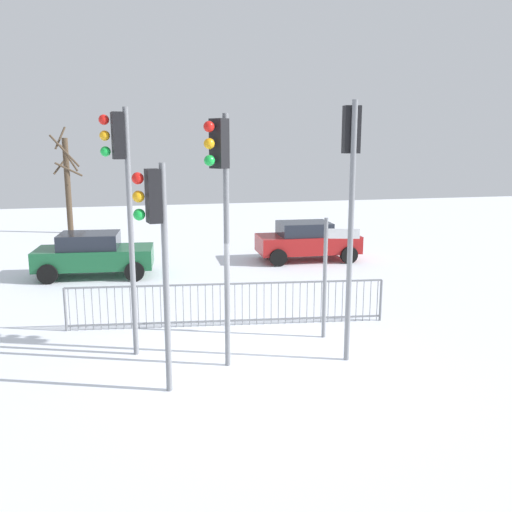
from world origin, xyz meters
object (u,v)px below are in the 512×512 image
traffic_light_rear_left (221,186)px  bare_tree_centre (67,181)px  traffic_light_foreground_right (121,178)px  traffic_light_mid_left (155,228)px  traffic_light_mid_right (350,174)px  car_green_near (93,254)px  direction_sign_post (328,271)px  car_red_far (307,240)px

traffic_light_rear_left → bare_tree_centre: bearing=-20.6°
traffic_light_rear_left → traffic_light_foreground_right: bearing=24.5°
traffic_light_rear_left → traffic_light_mid_left: (-1.28, -0.84, -0.62)m
traffic_light_rear_left → bare_tree_centre: 18.94m
traffic_light_mid_right → traffic_light_rear_left: 2.57m
traffic_light_mid_right → car_green_near: 10.64m
traffic_light_mid_left → car_green_near: size_ratio=1.03×
direction_sign_post → bare_tree_centre: bearing=127.9°
traffic_light_mid_left → traffic_light_mid_right: bearing=-88.5°
traffic_light_mid_left → direction_sign_post: 4.61m
direction_sign_post → car_green_near: direction_sign_post is taller
bare_tree_centre → traffic_light_mid_left: bearing=-80.8°
car_red_far → traffic_light_foreground_right: bearing=-126.3°
traffic_light_foreground_right → car_red_far: size_ratio=1.31×
traffic_light_mid_left → car_red_far: (6.20, 10.25, -2.22)m
traffic_light_rear_left → direction_sign_post: size_ratio=1.78×
traffic_light_foreground_right → direction_sign_post: (4.43, 0.06, -2.15)m
car_green_near → bare_tree_centre: 10.09m
bare_tree_centre → direction_sign_post: bearing=-67.8°
traffic_light_rear_left → bare_tree_centre: size_ratio=0.95×
traffic_light_mid_left → bare_tree_centre: bare_tree_centre is taller
car_red_far → bare_tree_centre: bearing=138.8°
direction_sign_post → car_red_far: direction_sign_post is taller
traffic_light_mid_left → bare_tree_centre: size_ratio=0.79×
car_red_far → bare_tree_centre: bare_tree_centre is taller
traffic_light_rear_left → direction_sign_post: traffic_light_rear_left is taller
traffic_light_rear_left → traffic_light_foreground_right: size_ratio=0.97×
traffic_light_mid_left → car_red_far: bearing=-41.0°
car_green_near → traffic_light_rear_left: bearing=-66.0°
traffic_light_foreground_right → car_green_near: 8.11m
traffic_light_mid_right → car_red_far: size_ratio=1.34×
traffic_light_foreground_right → bare_tree_centre: 17.52m
direction_sign_post → traffic_light_mid_right: bearing=-77.4°
car_red_far → traffic_light_rear_left: bearing=-115.0°
traffic_light_mid_left → bare_tree_centre: bearing=-0.5°
car_green_near → car_red_far: size_ratio=1.02×
traffic_light_foreground_right → car_red_far: traffic_light_foreground_right is taller
car_green_near → direction_sign_post: bearing=-47.9°
traffic_light_mid_left → traffic_light_foreground_right: 2.13m
traffic_light_foreground_right → direction_sign_post: size_ratio=1.83×
traffic_light_rear_left → car_red_far: bearing=-61.7°
direction_sign_post → car_green_near: (-5.46, 7.42, -0.79)m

